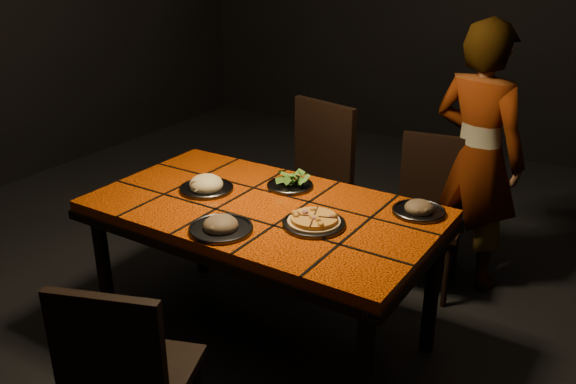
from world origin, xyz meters
The scene contains 11 objects.
room_shell centered at (0.00, 0.00, 1.50)m, with size 6.04×7.04×3.08m.
dining_table centered at (0.00, 0.00, 0.67)m, with size 1.62×0.92×0.75m.
chair_near centered at (0.09, -0.97, 0.50)m, with size 0.51×0.51×0.88m.
chair_far_left centered at (-0.23, 0.84, 0.58)m, with size 0.54×0.54×1.00m.
chair_far_right centered at (0.46, 0.99, 0.50)m, with size 0.46×0.46×0.88m.
diner centered at (0.65, 1.15, 0.76)m, with size 0.56×0.37×1.53m, color brown.
plate_pizza centered at (0.31, -0.06, 0.77)m, with size 0.30×0.30×0.04m.
plate_pasta centered at (-0.34, 0.00, 0.77)m, with size 0.27×0.27×0.09m.
plate_salad centered at (-0.01, 0.25, 0.78)m, with size 0.23×0.23×0.07m.
plate_mushroom_a centered at (0.00, -0.31, 0.77)m, with size 0.28×0.28×0.09m.
plate_mushroom_b centered at (0.64, 0.31, 0.77)m, with size 0.24×0.24×0.08m.
Camera 1 is at (1.48, -2.11, 1.91)m, focal length 38.00 mm.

